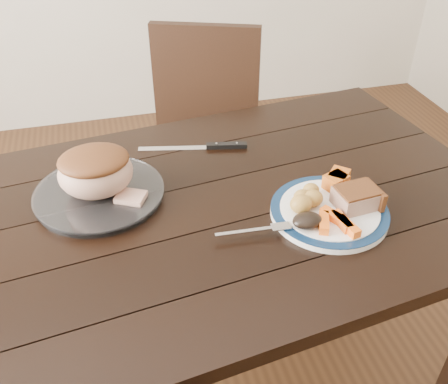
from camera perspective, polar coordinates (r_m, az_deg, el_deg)
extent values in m
plane|color=#472B16|center=(1.81, -2.80, -20.94)|extent=(4.00, 4.00, 0.00)
cube|color=black|center=(1.26, -3.77, -2.60)|extent=(1.70, 1.10, 0.04)
cube|color=black|center=(2.02, 12.80, 0.10)|extent=(0.07, 0.07, 0.71)
cube|color=black|center=(1.96, -2.75, 3.31)|extent=(0.54, 0.54, 0.04)
cube|color=black|center=(2.02, -2.07, 12.38)|extent=(0.41, 0.19, 0.46)
cube|color=black|center=(2.23, 2.71, 0.46)|extent=(0.04, 0.04, 0.43)
cube|color=black|center=(1.95, 1.91, -5.72)|extent=(0.04, 0.04, 0.43)
cube|color=black|center=(2.27, -6.38, 1.06)|extent=(0.04, 0.04, 0.43)
cube|color=black|center=(2.00, -8.47, -4.87)|extent=(0.04, 0.04, 0.43)
cylinder|color=white|center=(1.24, 11.92, -2.27)|extent=(0.29, 0.29, 0.02)
torus|color=#0C2240|center=(1.24, 11.96, -1.96)|extent=(0.29, 0.29, 0.02)
cylinder|color=white|center=(1.31, -14.01, -0.33)|extent=(0.32, 0.32, 0.02)
cube|color=#A67B65|center=(1.25, 14.86, -0.69)|extent=(0.11, 0.09, 0.04)
ellipsoid|color=gold|center=(1.22, 10.13, -0.73)|extent=(0.05, 0.04, 0.04)
ellipsoid|color=gold|center=(1.20, 8.81, -1.37)|extent=(0.05, 0.05, 0.05)
ellipsoid|color=gold|center=(1.23, 8.92, -0.55)|extent=(0.04, 0.04, 0.04)
ellipsoid|color=gold|center=(1.26, 9.90, 0.21)|extent=(0.04, 0.04, 0.04)
cube|color=orange|center=(1.20, 12.42, -2.73)|extent=(0.05, 0.07, 0.02)
cube|color=orange|center=(1.19, 13.31, -3.26)|extent=(0.03, 0.07, 0.02)
cube|color=orange|center=(1.18, 13.98, -3.85)|extent=(0.04, 0.07, 0.02)
cube|color=orange|center=(1.17, 11.34, -3.46)|extent=(0.05, 0.07, 0.02)
cube|color=orange|center=(1.30, 12.65, 1.14)|extent=(0.07, 0.06, 0.04)
cube|color=orange|center=(1.31, 12.96, 1.56)|extent=(0.07, 0.07, 0.04)
ellipsoid|color=black|center=(1.16, 9.50, -3.23)|extent=(0.07, 0.05, 0.03)
cube|color=silver|center=(1.14, 2.42, -4.59)|extent=(0.14, 0.02, 0.00)
cube|color=silver|center=(1.16, 6.52, -3.99)|extent=(0.05, 0.03, 0.00)
ellipsoid|color=tan|center=(1.27, -14.45, 2.14)|extent=(0.18, 0.16, 0.12)
cube|color=tan|center=(1.26, -10.59, -0.64)|extent=(0.09, 0.08, 0.02)
cube|color=silver|center=(1.48, -5.92, 4.98)|extent=(0.20, 0.06, 0.00)
cube|color=black|center=(1.48, 0.30, 5.33)|extent=(0.12, 0.05, 0.01)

